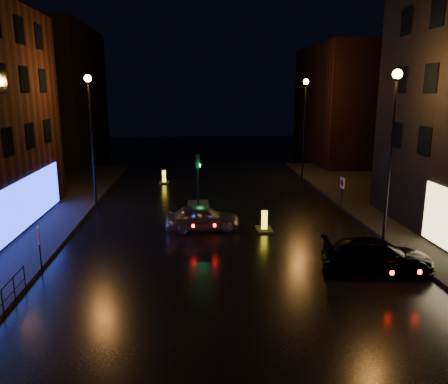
{
  "coord_description": "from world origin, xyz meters",
  "views": [
    {
      "loc": [
        -1.65,
        -13.87,
        7.38
      ],
      "look_at": [
        -0.13,
        5.92,
        2.8
      ],
      "focal_mm": 35.0,
      "sensor_mm": 36.0,
      "label": 1
    }
  ],
  "objects": [
    {
      "name": "building_far_left",
      "position": [
        -16.0,
        35.0,
        7.0
      ],
      "size": [
        8.0,
        16.0,
        14.0
      ],
      "primitive_type": "cube",
      "color": "black",
      "rests_on": "ground"
    },
    {
      "name": "ground",
      "position": [
        0.0,
        0.0,
        0.0
      ],
      "size": [
        120.0,
        120.0,
        0.0
      ],
      "primitive_type": "plane",
      "color": "black",
      "rests_on": "ground"
    },
    {
      "name": "building_far_right",
      "position": [
        15.0,
        32.0,
        6.0
      ],
      "size": [
        8.0,
        14.0,
        12.0
      ],
      "primitive_type": "cube",
      "color": "black",
      "rests_on": "ground"
    },
    {
      "name": "street_lamp_lfar",
      "position": [
        -7.8,
        14.0,
        5.56
      ],
      "size": [
        0.44,
        0.44,
        8.37
      ],
      "color": "black",
      "rests_on": "ground"
    },
    {
      "name": "bollard_near",
      "position": [
        2.27,
        8.55,
        0.24
      ],
      "size": [
        0.84,
        1.26,
        1.1
      ],
      "rotation": [
        0.0,
        0.0,
        -0.0
      ],
      "color": "black",
      "rests_on": "ground"
    },
    {
      "name": "dark_sedan",
      "position": [
        6.11,
        2.85,
        0.67
      ],
      "size": [
        4.8,
        2.46,
        1.33
      ],
      "primitive_type": "imported",
      "rotation": [
        0.0,
        0.0,
        1.44
      ],
      "color": "black",
      "rests_on": "ground"
    },
    {
      "name": "road_sign_left",
      "position": [
        -7.86,
        3.49,
        1.52
      ],
      "size": [
        0.19,
        0.48,
        2.03
      ],
      "rotation": [
        0.0,
        0.0,
        0.31
      ],
      "color": "black",
      "rests_on": "ground"
    },
    {
      "name": "traffic_signal",
      "position": [
        -1.2,
        14.0,
        0.5
      ],
      "size": [
        1.4,
        2.4,
        3.45
      ],
      "color": "black",
      "rests_on": "ground"
    },
    {
      "name": "bollard_far",
      "position": [
        -3.86,
        21.68,
        0.23
      ],
      "size": [
        0.88,
        1.25,
        1.06
      ],
      "rotation": [
        0.0,
        0.0,
        -0.06
      ],
      "color": "black",
      "rests_on": "ground"
    },
    {
      "name": "road_sign_right",
      "position": [
        7.9,
        12.46,
        1.56
      ],
      "size": [
        0.12,
        0.5,
        2.08
      ],
      "rotation": [
        0.0,
        0.0,
        3.28
      ],
      "color": "black",
      "rests_on": "ground"
    },
    {
      "name": "street_lamp_rfar",
      "position": [
        7.8,
        22.0,
        5.56
      ],
      "size": [
        0.44,
        0.44,
        8.37
      ],
      "color": "black",
      "rests_on": "ground"
    },
    {
      "name": "silver_hatchback",
      "position": [
        -1.06,
        8.99,
        0.68
      ],
      "size": [
        4.05,
        1.73,
        1.36
      ],
      "primitive_type": "imported",
      "rotation": [
        0.0,
        0.0,
        1.6
      ],
      "color": "#A3A5AA",
      "rests_on": "ground"
    },
    {
      "name": "street_lamp_rnear",
      "position": [
        7.8,
        6.0,
        5.56
      ],
      "size": [
        0.44,
        0.44,
        8.37
      ],
      "color": "black",
      "rests_on": "ground"
    }
  ]
}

